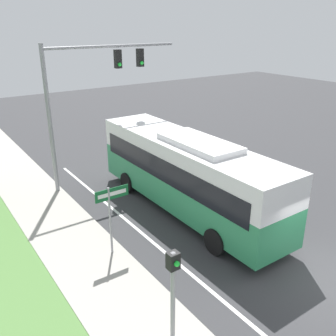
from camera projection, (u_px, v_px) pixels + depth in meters
The scene contains 6 objects.
ground_plane at pixel (329, 280), 12.51m from camera, with size 80.00×80.00×0.00m, color #38383A.
lane_divider_near at pixel (254, 327), 10.59m from camera, with size 0.14×30.00×0.01m.
bus at pixel (187, 170), 16.39m from camera, with size 2.62×10.68×3.57m.
signal_gantry at pixel (88, 86), 18.15m from camera, with size 7.11×0.41×7.19m.
pedestrian_signal at pixel (173, 287), 9.06m from camera, with size 0.28×0.34×3.05m.
street_sign at pixel (111, 208), 13.21m from camera, with size 1.28×0.08×2.73m.
Camera 1 is at (-10.30, -5.33, 8.08)m, focal length 40.00 mm.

